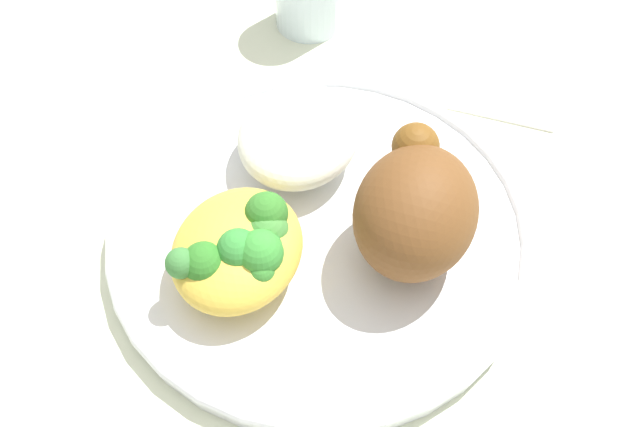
% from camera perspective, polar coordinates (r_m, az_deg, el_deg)
% --- Properties ---
extents(ground_plane, '(2.00, 2.00, 0.00)m').
position_cam_1_polar(ground_plane, '(0.53, -0.00, -1.89)').
color(ground_plane, silver).
extents(plate, '(0.29, 0.29, 0.02)m').
position_cam_1_polar(plate, '(0.52, -0.00, -1.25)').
color(plate, white).
rests_on(plate, ground_plane).
extents(roasted_chicken, '(0.10, 0.08, 0.08)m').
position_cam_1_polar(roasted_chicken, '(0.47, 7.31, 0.34)').
color(roasted_chicken, brown).
rests_on(roasted_chicken, plate).
extents(rice_pile, '(0.10, 0.09, 0.04)m').
position_cam_1_polar(rice_pile, '(0.53, -1.63, 6.00)').
color(rice_pile, white).
rests_on(rice_pile, plate).
extents(mac_cheese_with_broccoli, '(0.10, 0.08, 0.05)m').
position_cam_1_polar(mac_cheese_with_broccoli, '(0.47, -6.11, -2.63)').
color(mac_cheese_with_broccoli, gold).
rests_on(mac_cheese_with_broccoli, plate).
extents(napkin, '(0.10, 0.14, 0.00)m').
position_cam_1_polar(napkin, '(0.65, 12.10, 10.51)').
color(napkin, white).
rests_on(napkin, ground_plane).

